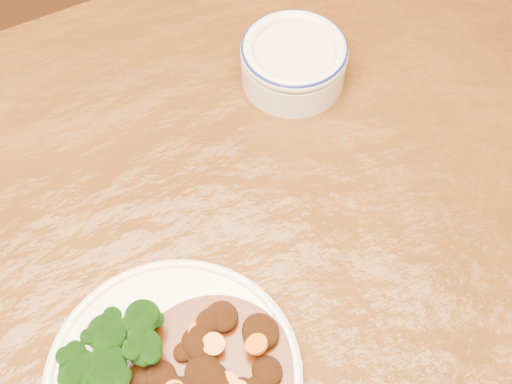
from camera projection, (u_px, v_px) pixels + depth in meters
dining_table at (140, 348)px, 0.78m from camera, size 1.60×1.09×0.75m
dinner_plate at (173, 376)px, 0.67m from camera, size 0.24×0.24×0.02m
broccoli_florets at (110, 356)px, 0.65m from camera, size 0.12×0.09×0.04m
mince_stew at (211, 371)px, 0.66m from camera, size 0.16×0.16×0.03m
dip_bowl at (294, 61)px, 0.85m from camera, size 0.13×0.13×0.06m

